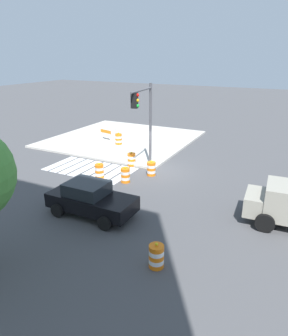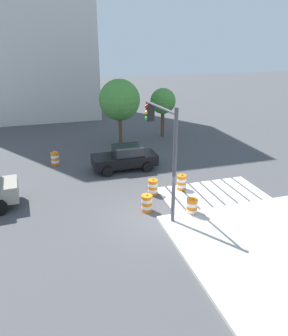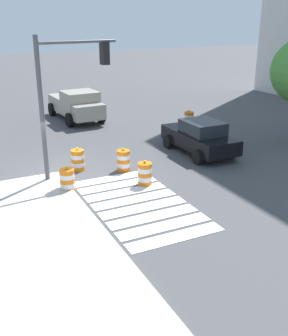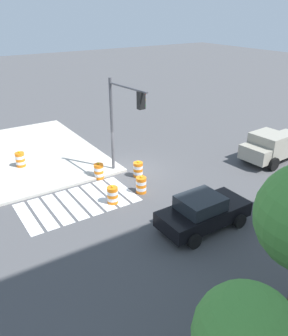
# 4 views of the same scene
# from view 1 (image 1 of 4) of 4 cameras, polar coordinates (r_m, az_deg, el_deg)

# --- Properties ---
(ground_plane) EXTENTS (120.00, 120.00, 0.00)m
(ground_plane) POSITION_cam_1_polar(r_m,az_deg,el_deg) (20.95, 1.89, -0.42)
(ground_plane) COLOR #474749
(sidewalk_corner) EXTENTS (12.00, 12.00, 0.15)m
(sidewalk_corner) POSITION_cam_1_polar(r_m,az_deg,el_deg) (28.68, -3.88, 5.39)
(sidewalk_corner) COLOR #BCB7AD
(sidewalk_corner) RESTS_ON ground
(crosswalk_stripes) EXTENTS (5.85, 3.20, 0.02)m
(crosswalk_stripes) POSITION_cam_1_polar(r_m,az_deg,el_deg) (21.46, -9.90, -0.19)
(crosswalk_stripes) COLOR silver
(crosswalk_stripes) RESTS_ON ground
(sports_car) EXTENTS (4.30, 2.15, 1.63)m
(sports_car) POSITION_cam_1_polar(r_m,az_deg,el_deg) (15.23, -9.76, -5.60)
(sports_car) COLOR black
(sports_car) RESTS_ON ground
(traffic_barrel_near_corner) EXTENTS (0.56, 0.56, 1.02)m
(traffic_barrel_near_corner) POSITION_cam_1_polar(r_m,az_deg,el_deg) (21.70, -2.31, 1.58)
(traffic_barrel_near_corner) COLOR orange
(traffic_barrel_near_corner) RESTS_ON ground
(traffic_barrel_crosswalk_end) EXTENTS (0.56, 0.56, 1.02)m
(traffic_barrel_crosswalk_end) POSITION_cam_1_polar(r_m,az_deg,el_deg) (11.73, 2.28, -15.89)
(traffic_barrel_crosswalk_end) COLOR orange
(traffic_barrel_crosswalk_end) RESTS_ON ground
(traffic_barrel_median_near) EXTENTS (0.56, 0.56, 1.02)m
(traffic_barrel_median_near) POSITION_cam_1_polar(r_m,az_deg,el_deg) (19.93, 1.35, -0.12)
(traffic_barrel_median_near) COLOR orange
(traffic_barrel_median_near) RESTS_ON ground
(traffic_barrel_median_far) EXTENTS (0.56, 0.56, 1.02)m
(traffic_barrel_median_far) POSITION_cam_1_polar(r_m,az_deg,el_deg) (19.72, -8.20, -0.55)
(traffic_barrel_median_far) COLOR orange
(traffic_barrel_median_far) RESTS_ON ground
(traffic_barrel_far_curb) EXTENTS (0.56, 0.56, 1.02)m
(traffic_barrel_far_curb) POSITION_cam_1_polar(r_m,az_deg,el_deg) (18.89, -3.44, -1.32)
(traffic_barrel_far_curb) COLOR orange
(traffic_barrel_far_curb) RESTS_ON ground
(traffic_barrel_on_sidewalk) EXTENTS (0.56, 0.56, 1.02)m
(traffic_barrel_on_sidewalk) POSITION_cam_1_polar(r_m,az_deg,el_deg) (26.54, -4.70, 5.33)
(traffic_barrel_on_sidewalk) COLOR orange
(traffic_barrel_on_sidewalk) RESTS_ON sidewalk_corner
(construction_barricade) EXTENTS (1.39, 1.05, 1.00)m
(construction_barricade) POSITION_cam_1_polar(r_m,az_deg,el_deg) (28.19, -6.80, 6.38)
(construction_barricade) COLOR silver
(construction_barricade) RESTS_ON sidewalk_corner
(traffic_light_pole) EXTENTS (0.66, 3.28, 5.50)m
(traffic_light_pole) POSITION_cam_1_polar(r_m,az_deg,el_deg) (19.65, 0.10, 10.05)
(traffic_light_pole) COLOR #4C4C51
(traffic_light_pole) RESTS_ON sidewalk_corner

